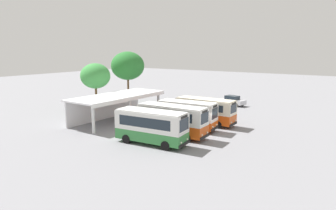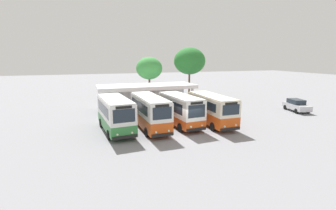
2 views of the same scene
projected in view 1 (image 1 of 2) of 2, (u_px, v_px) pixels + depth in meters
The scene contains 12 objects.
ground_plane at pixel (208, 134), 33.51m from camera, with size 180.00×180.00×0.00m, color gray.
city_bus_nearest_orange at pixel (151, 126), 29.65m from camera, with size 2.96×7.43×3.34m.
city_bus_second_in_row at pixel (172, 119), 32.27m from camera, with size 2.47×7.81×3.37m.
city_bus_middle_cream at pixel (187, 114), 35.11m from camera, with size 2.79×7.07×3.28m.
city_bus_fourth_amber at pixel (205, 110), 37.52m from camera, with size 2.36×7.53×3.21m.
parked_car_flank at pixel (233, 100), 50.35m from camera, with size 2.62×4.34×1.62m.
terminal_canopy at pixel (114, 100), 39.67m from camera, with size 13.47×5.16×3.40m.
waiting_chair_end_by_column at pixel (116, 118), 38.99m from camera, with size 0.46×0.46×0.86m.
waiting_chair_second_from_end at pixel (120, 117), 39.52m from camera, with size 0.46×0.46×0.86m.
waiting_chair_middle_seat at pixel (123, 116), 40.03m from camera, with size 0.46×0.46×0.86m.
roadside_tree_behind_canopy at pixel (95, 76), 43.91m from camera, with size 4.29×4.29×7.22m.
roadside_tree_east_of_canopy at pixel (128, 66), 49.83m from camera, with size 5.46×5.46×8.85m.
Camera 1 is at (-29.20, -14.67, 9.20)m, focal length 32.45 mm.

